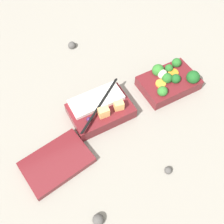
# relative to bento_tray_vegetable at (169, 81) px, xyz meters

# --- Properties ---
(ground_plane) EXTENTS (3.00, 3.00, 0.00)m
(ground_plane) POSITION_rel_bento_tray_vegetable_xyz_m (0.13, -0.01, -0.03)
(ground_plane) COLOR gray
(bento_tray_vegetable) EXTENTS (0.18, 0.12, 0.07)m
(bento_tray_vegetable) POSITION_rel_bento_tray_vegetable_xyz_m (0.00, 0.00, 0.00)
(bento_tray_vegetable) COLOR maroon
(bento_tray_vegetable) RESTS_ON ground_plane
(bento_tray_rice) EXTENTS (0.18, 0.13, 0.07)m
(bento_tray_rice) POSITION_rel_bento_tray_vegetable_xyz_m (0.24, -0.01, -0.00)
(bento_tray_rice) COLOR maroon
(bento_tray_rice) RESTS_ON ground_plane
(bento_lid) EXTENTS (0.19, 0.15, 0.02)m
(bento_lid) POSITION_rel_bento_tray_vegetable_xyz_m (0.42, 0.08, -0.02)
(bento_lid) COLOR maroon
(bento_lid) RESTS_ON ground_plane
(pebble_0) EXTENTS (0.02, 0.02, 0.02)m
(pebble_0) POSITION_rel_bento_tray_vegetable_xyz_m (0.17, 0.24, -0.02)
(pebble_0) COLOR #474442
(pebble_0) RESTS_ON ground_plane
(pebble_1) EXTENTS (0.03, 0.03, 0.03)m
(pebble_1) POSITION_rel_bento_tray_vegetable_xyz_m (0.20, -0.32, -0.02)
(pebble_1) COLOR #474442
(pebble_1) RESTS_ON ground_plane
(pebble_3) EXTENTS (0.03, 0.03, 0.03)m
(pebble_3) POSITION_rel_bento_tray_vegetable_xyz_m (0.39, 0.26, -0.02)
(pebble_3) COLOR #474442
(pebble_3) RESTS_ON ground_plane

